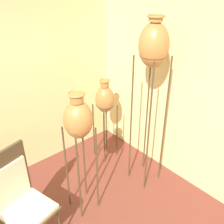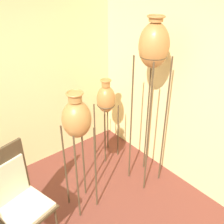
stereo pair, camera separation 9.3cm
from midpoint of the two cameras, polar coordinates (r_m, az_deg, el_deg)
vase_stand_tall at (r=2.93m, az=8.10°, el=13.44°), size 0.33×0.33×2.17m
vase_stand_medium at (r=2.72m, az=-8.35°, el=-1.98°), size 0.31×0.31×1.54m
vase_stand_short at (r=3.69m, az=-2.29°, el=2.60°), size 0.27×0.27×1.26m
chair at (r=2.88m, az=-20.43°, el=-17.12°), size 0.57×0.57×1.13m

